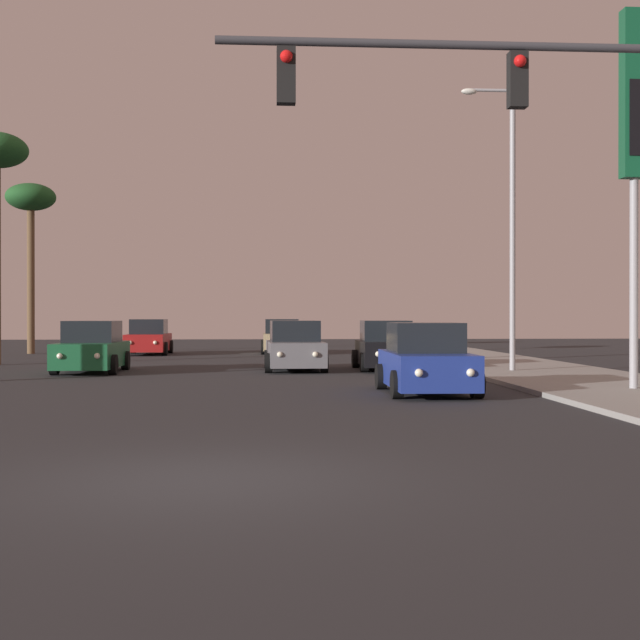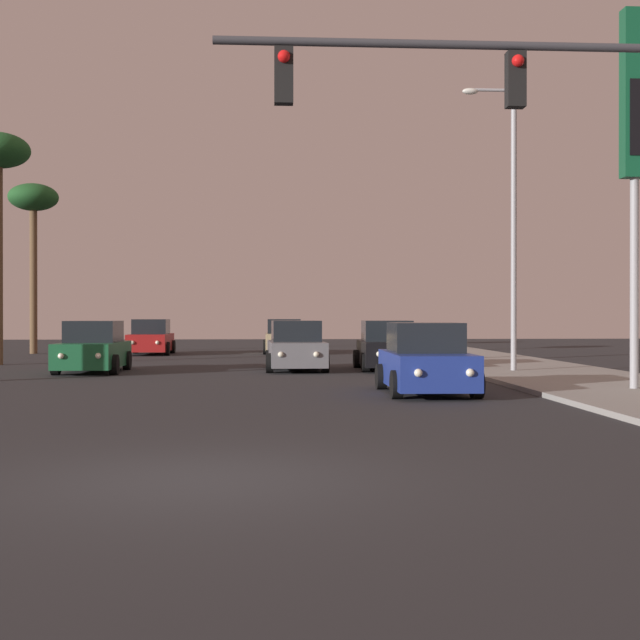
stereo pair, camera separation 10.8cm
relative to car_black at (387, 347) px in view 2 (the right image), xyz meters
The scene contains 10 objects.
ground_plane 20.73m from the car_black, 103.79° to the right, with size 120.00×120.00×0.00m, color #28282B.
car_black is the anchor object (origin of this frame).
car_red 15.92m from the car_black, 127.07° to the left, with size 2.04×4.31×1.68m.
car_tan 14.03m from the car_black, 103.26° to the left, with size 2.04×4.31×1.68m.
car_blue 9.30m from the car_black, 92.28° to the right, with size 2.04×4.33×1.68m.
car_green 9.80m from the car_black, behind, with size 2.04×4.33×1.68m.
car_grey 3.12m from the car_black, behind, with size 2.04×4.33×1.68m.
traffic_light_mast 16.49m from the car_black, 88.90° to the right, with size 7.61×0.36×6.50m.
street_lamp 6.15m from the car_black, 35.11° to the right, with size 1.74×0.24×9.00m.
palm_tree_far 21.70m from the car_black, 137.97° to the left, with size 2.40×2.40×8.28m.
Camera 2 is at (0.73, -10.07, 1.85)m, focal length 50.00 mm.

